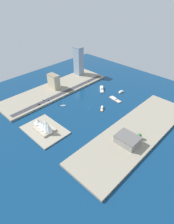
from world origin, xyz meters
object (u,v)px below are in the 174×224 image
at_px(barge_flat_brown, 115,99).
at_px(carpark_squat_concrete, 127,140).
at_px(ferry_white_commuter, 102,89).
at_px(opera_landmark, 44,126).
at_px(office_block_beige, 54,81).
at_px(suv_black, 39,104).
at_px(hatchback_blue, 48,100).
at_px(tower_tall_glass, 79,61).
at_px(taxi_yellow_cab, 88,81).
at_px(water_taxi_orange, 102,108).
at_px(traffic_light_waterfront, 51,98).
at_px(sedan_silver, 64,93).
at_px(van_white, 43,100).
at_px(sailboat_small_white, 64,106).
at_px(yacht_sleek_gray, 121,92).

xyz_separation_m(barge_flat_brown, carpark_squat_concrete, (-87.78, 87.10, 8.28)).
xyz_separation_m(ferry_white_commuter, carpark_squat_concrete, (-131.86, 99.58, 7.36)).
bearing_deg(opera_landmark, office_block_beige, -43.93).
bearing_deg(barge_flat_brown, suv_black, 53.95).
bearing_deg(hatchback_blue, suv_black, 87.82).
height_order(tower_tall_glass, office_block_beige, tower_tall_glass).
bearing_deg(office_block_beige, taxi_yellow_cab, -114.61).
distance_m(carpark_squat_concrete, tower_tall_glass, 252.00).
height_order(water_taxi_orange, suv_black, suv_black).
xyz_separation_m(taxi_yellow_cab, traffic_light_waterfront, (-4.77, 106.73, 3.42)).
height_order(ferry_white_commuter, opera_landmark, opera_landmark).
distance_m(sedan_silver, opera_landmark, 113.44).
height_order(carpark_squat_concrete, hatchback_blue, carpark_squat_concrete).
xyz_separation_m(carpark_squat_concrete, van_white, (179.46, 17.02, -4.97)).
distance_m(carpark_squat_concrete, opera_landmark, 125.47).
distance_m(van_white, traffic_light_waterfront, 16.57).
bearing_deg(office_block_beige, sedan_silver, 176.40).
xyz_separation_m(van_white, hatchback_blue, (-7.00, -6.94, -0.07)).
relative_size(sailboat_small_white, suv_black, 2.35).
relative_size(water_taxi_orange, taxi_yellow_cab, 3.19).
relative_size(yacht_sleek_gray, traffic_light_waterfront, 2.15).
bearing_deg(ferry_white_commuter, hatchback_blue, 69.68).
relative_size(office_block_beige, sedan_silver, 6.39).
xyz_separation_m(sailboat_small_white, office_block_beige, (64.95, -29.39, 17.40)).
relative_size(barge_flat_brown, sailboat_small_white, 2.41).
height_order(sailboat_small_white, tower_tall_glass, tower_tall_glass).
distance_m(ferry_white_commuter, barge_flat_brown, 45.83).
distance_m(tower_tall_glass, office_block_beige, 89.50).
height_order(office_block_beige, suv_black, office_block_beige).
height_order(tower_tall_glass, taxi_yellow_cab, tower_tall_glass).
xyz_separation_m(ferry_white_commuter, van_white, (47.60, 116.61, 2.39)).
relative_size(yacht_sleek_gray, van_white, 3.12).
bearing_deg(carpark_squat_concrete, opera_landmark, 30.57).
bearing_deg(taxi_yellow_cab, barge_flat_brown, 169.96).
bearing_deg(carpark_squat_concrete, suv_black, 9.92).
bearing_deg(barge_flat_brown, carpark_squat_concrete, 135.22).
bearing_deg(hatchback_blue, traffic_light_waterfront, -118.46).
xyz_separation_m(van_white, suv_black, (-6.23, 13.27, -0.08)).
height_order(sedan_silver, opera_landmark, opera_landmark).
xyz_separation_m(barge_flat_brown, suv_black, (85.46, 117.38, 3.23)).
relative_size(barge_flat_brown, tower_tall_glass, 0.45).
distance_m(water_taxi_orange, yacht_sleek_gray, 75.85).
bearing_deg(carpark_squat_concrete, barge_flat_brown, -44.78).
distance_m(sailboat_small_white, traffic_light_waterfront, 29.13).
relative_size(ferry_white_commuter, yacht_sleek_gray, 1.76).
bearing_deg(water_taxi_orange, yacht_sleek_gray, -81.09).
xyz_separation_m(van_white, taxi_yellow_cab, (-5.34, -119.41, -0.00)).
xyz_separation_m(carpark_squat_concrete, taxi_yellow_cab, (174.12, -102.38, -4.98)).
bearing_deg(office_block_beige, ferry_white_commuter, -137.61).
bearing_deg(taxi_yellow_cab, van_white, 87.44).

